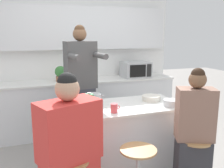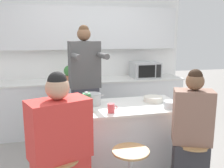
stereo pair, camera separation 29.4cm
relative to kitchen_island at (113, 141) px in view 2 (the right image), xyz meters
The scene contains 15 objects.
wall_back 2.16m from the kitchen_island, 90.00° to the left, with size 3.55×0.22×2.70m.
back_counter 1.58m from the kitchen_island, 90.00° to the left, with size 3.29×0.60×0.93m.
kitchen_island is the anchor object (origin of this frame).
person_cooking 0.84m from the kitchen_island, 110.57° to the left, with size 0.47×0.61×1.84m.
person_wrapped_blanket 0.94m from the kitchen_island, 134.55° to the right, with size 0.58×0.45×1.42m.
person_seated_near 0.93m from the kitchen_island, 45.77° to the right, with size 0.43×0.37×1.39m.
cooking_pot 0.57m from the kitchen_island, 154.53° to the left, with size 0.29×0.20×0.14m.
fruit_bowl 0.71m from the kitchen_island, ahead, with size 0.23×0.23×0.07m.
mixing_bowl_steel 0.82m from the kitchen_island, 19.14° to the right, with size 0.18×0.18×0.08m.
coffee_cup_near 0.74m from the kitchen_island, 154.47° to the right, with size 0.12×0.09×0.08m.
coffee_cup_far 0.55m from the kitchen_island, 109.79° to the right, with size 0.11×0.08×0.10m.
banana_bunch 0.81m from the kitchen_island, 167.24° to the left, with size 0.14×0.10×0.05m.
juice_carton 0.65m from the kitchen_island, 156.24° to the right, with size 0.08×0.08×0.22m.
microwave 1.94m from the kitchen_island, 57.55° to the left, with size 0.50×0.40×0.29m.
potted_plant 1.74m from the kitchen_island, 104.05° to the left, with size 0.19×0.19×0.26m.
Camera 2 is at (-0.68, -2.73, 1.72)m, focal length 40.00 mm.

